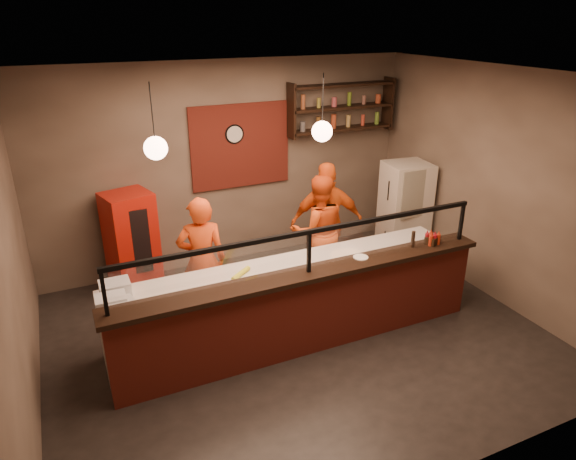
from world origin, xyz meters
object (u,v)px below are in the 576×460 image
cook_left (202,261)px  condiment_caddy (432,240)px  red_cooler (132,242)px  pepper_mill (413,239)px  cook_right (327,223)px  cook_mid (318,231)px  wall_clock (234,134)px  pizza_dough (348,255)px  fridge (404,211)px

cook_left → condiment_caddy: bearing=169.4°
red_cooler → pepper_mill: bearing=-52.0°
cook_right → red_cooler: cook_right is taller
cook_mid → cook_right: cook_right is taller
wall_clock → cook_mid: size_ratio=0.18×
cook_right → pepper_mill: cook_right is taller
red_cooler → condiment_caddy: (3.44, -2.42, 0.37)m
wall_clock → red_cooler: bearing=-169.9°
cook_right → condiment_caddy: (0.72, -1.49, 0.19)m
cook_right → pepper_mill: bearing=125.6°
wall_clock → red_cooler: 2.23m
cook_left → pizza_dough: bearing=169.7°
red_cooler → pepper_mill: (3.14, -2.40, 0.42)m
fridge → pepper_mill: bearing=-117.1°
fridge → wall_clock: bearing=163.4°
cook_mid → fridge: (1.72, 0.24, -0.04)m
cook_mid → red_cooler: 2.72m
cook_mid → condiment_caddy: 1.69m
cook_mid → pizza_dough: 0.97m
wall_clock → fridge: wall_clock is taller
cook_mid → pepper_mill: (0.63, -1.37, 0.31)m
wall_clock → cook_left: bearing=-123.3°
cook_left → fridge: size_ratio=1.06×
pepper_mill → cook_left: bearing=155.2°
wall_clock → cook_left: (-1.04, -1.58, -1.24)m
fridge → pizza_dough: (-1.79, -1.21, 0.09)m
cook_right → cook_mid: bearing=44.4°
fridge → cook_left: bearing=-165.1°
cook_left → pizza_dough: cook_left is taller
cook_left → pizza_dough: size_ratio=3.87×
red_cooler → cook_left: bearing=-75.7°
fridge → pepper_mill: size_ratio=7.57×
cook_right → fridge: cook_right is taller
wall_clock → pepper_mill: wall_clock is taller
fridge → condiment_caddy: fridge is taller
cook_right → pepper_mill: size_ratio=8.60×
cook_right → condiment_caddy: cook_right is taller
wall_clock → cook_right: wall_clock is taller
red_cooler → wall_clock: bearing=-4.6°
red_cooler → pizza_dough: 3.16m
cook_left → pepper_mill: size_ratio=8.06×
pizza_dough → red_cooler: bearing=140.9°
cook_right → pepper_mill: (0.43, -1.46, 0.25)m
condiment_caddy → red_cooler: bearing=144.9°
pizza_dough → pepper_mill: (0.70, -0.41, 0.26)m
cook_mid → pepper_mill: bearing=125.4°
wall_clock → red_cooler: (-1.74, -0.31, -1.36)m
fridge → red_cooler: size_ratio=1.09×
pizza_dough → pepper_mill: pepper_mill is taller
cook_mid → red_cooler: cook_mid is taller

